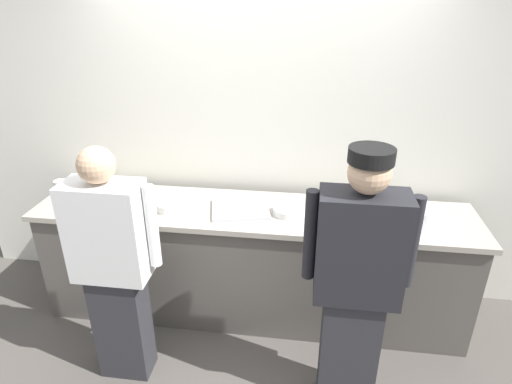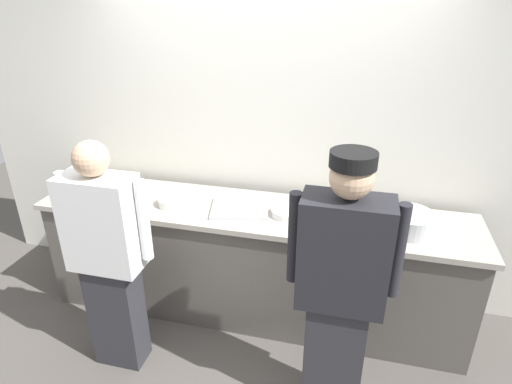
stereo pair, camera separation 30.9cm
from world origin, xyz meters
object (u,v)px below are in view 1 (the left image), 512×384
sheet_tray (240,209)px  deli_cup (133,199)px  squeeze_bottle_secondary (114,195)px  mixing_bowl_steel (407,214)px  squeeze_bottle_primary (81,184)px  ramekin_red_sauce (370,204)px  ramekin_orange_sauce (86,205)px  chef_near_left (113,265)px  plate_stack_rear (171,205)px  chefs_knife (343,221)px  chef_center (356,282)px  plate_stack_front (289,210)px

sheet_tray → deli_cup: deli_cup is taller
squeeze_bottle_secondary → mixing_bowl_steel: bearing=1.1°
squeeze_bottle_primary → deli_cup: 0.48m
ramekin_red_sauce → ramekin_orange_sauce: ramekin_orange_sauce is taller
deli_cup → sheet_tray: bearing=2.6°
chef_near_left → plate_stack_rear: 0.67m
ramekin_red_sauce → plate_stack_rear: bearing=-171.1°
squeeze_bottle_primary → ramekin_orange_sauce: bearing=-56.3°
mixing_bowl_steel → chefs_knife: bearing=-172.8°
ramekin_red_sauce → chefs_knife: 0.33m
squeeze_bottle_secondary → deli_cup: squeeze_bottle_secondary is taller
chef_center → deli_cup: (-1.57, 0.68, 0.07)m
plate_stack_rear → chefs_knife: size_ratio=0.79×
plate_stack_front → squeeze_bottle_secondary: bearing=-177.3°
sheet_tray → ramekin_red_sauce: 0.95m
sheet_tray → chef_center: bearing=-43.0°
chef_near_left → mixing_bowl_steel: size_ratio=4.83×
chef_near_left → ramekin_orange_sauce: bearing=128.8°
squeeze_bottle_primary → ramekin_red_sauce: size_ratio=2.48×
ramekin_red_sauce → squeeze_bottle_primary: bearing=-177.4°
chef_center → deli_cup: chef_center is taller
plate_stack_front → ramekin_red_sauce: bearing=17.1°
chef_near_left → ramekin_orange_sauce: chef_near_left is taller
squeeze_bottle_primary → deli_cup: squeeze_bottle_primary is taller
ramekin_orange_sauce → deli_cup: deli_cup is taller
squeeze_bottle_primary → deli_cup: (0.46, -0.12, -0.05)m
plate_stack_front → squeeze_bottle_primary: size_ratio=1.08×
mixing_bowl_steel → deli_cup: (-1.95, -0.02, -0.01)m
mixing_bowl_steel → squeeze_bottle_secondary: (-2.08, -0.04, 0.03)m
deli_cup → chef_near_left: bearing=-79.0°
sheet_tray → ramekin_orange_sauce: ramekin_orange_sauce is taller
ramekin_red_sauce → squeeze_bottle_secondary: bearing=-172.7°
plate_stack_rear → ramekin_red_sauce: bearing=8.9°
chef_center → chef_near_left: bearing=178.6°
ramekin_red_sauce → deli_cup: 1.74m
sheet_tray → squeeze_bottle_secondary: bearing=-176.3°
plate_stack_rear → mixing_bowl_steel: mixing_bowl_steel is taller
chef_center → squeeze_bottle_primary: chef_center is taller
squeeze_bottle_primary → squeeze_bottle_secondary: (0.33, -0.14, -0.01)m
plate_stack_rear → plate_stack_front: bearing=3.1°
sheet_tray → chefs_knife: 0.73m
plate_stack_rear → squeeze_bottle_primary: bearing=170.5°
sheet_tray → squeeze_bottle_primary: size_ratio=1.92×
plate_stack_front → squeeze_bottle_secondary: (-1.27, -0.06, 0.07)m
ramekin_orange_sauce → deli_cup: 0.34m
squeeze_bottle_primary → deli_cup: size_ratio=1.96×
chef_center → plate_stack_front: size_ratio=7.36×
sheet_tray → ramekin_orange_sauce: bearing=-173.9°
mixing_bowl_steel → chefs_knife: (-0.43, -0.05, -0.06)m
sheet_tray → chefs_knife: (0.72, -0.07, -0.01)m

